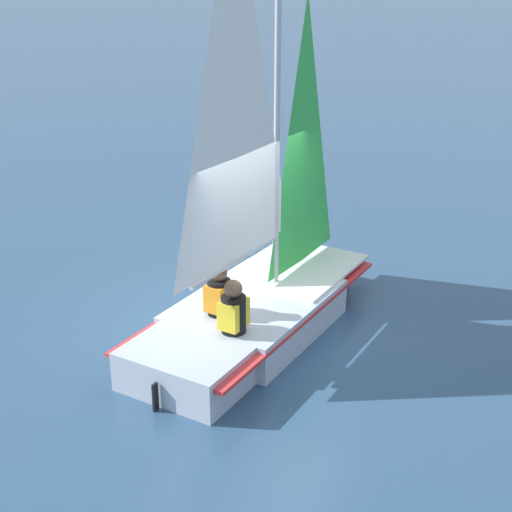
# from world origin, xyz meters

# --- Properties ---
(ground_plane) EXTENTS (260.00, 260.00, 0.00)m
(ground_plane) POSITION_xyz_m (0.00, 0.00, 0.00)
(ground_plane) COLOR #2D4C6B
(sailboat_main) EXTENTS (2.24, 4.39, 5.68)m
(sailboat_main) POSITION_xyz_m (-0.00, -0.02, 0.75)
(sailboat_main) COLOR #B2BCCC
(sailboat_main) RESTS_ON ground_plane
(sailor_helm) EXTENTS (0.34, 0.38, 1.16)m
(sailor_helm) POSITION_xyz_m (-0.26, -0.61, 0.63)
(sailor_helm) COLOR black
(sailor_helm) RESTS_ON ground_plane
(sailor_crew) EXTENTS (0.34, 0.38, 1.16)m
(sailor_crew) POSITION_xyz_m (0.10, -0.98, 0.62)
(sailor_crew) COLOR black
(sailor_crew) RESTS_ON ground_plane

